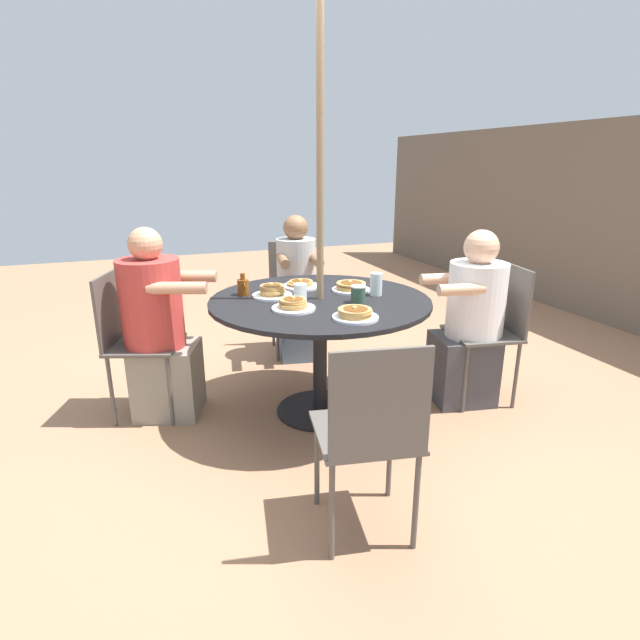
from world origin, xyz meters
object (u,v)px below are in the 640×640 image
(diner_east, at_px, (297,293))
(pancake_plate_a, at_px, (272,292))
(pancake_plate_c, at_px, (355,314))
(pancake_plate_e, at_px, (293,305))
(patio_chair_west, at_px, (371,429))
(pancake_plate_d, at_px, (301,285))
(diner_north, at_px, (470,327))
(patio_chair_east, at_px, (294,289))
(patio_chair_south, at_px, (131,335))
(pancake_plate_b, at_px, (351,287))
(drinking_glass_b, at_px, (376,284))
(syrup_bottle, at_px, (243,287))
(coffee_cup, at_px, (358,294))
(patio_table, at_px, (320,316))
(patio_chair_north, at_px, (494,324))
(drinking_glass_a, at_px, (300,292))
(diner_south, at_px, (159,333))

(diner_east, xyz_separation_m, pancake_plate_a, (0.82, -0.42, 0.24))
(pancake_plate_c, relative_size, pancake_plate_e, 1.00)
(patio_chair_west, relative_size, pancake_plate_d, 3.71)
(diner_north, xyz_separation_m, pancake_plate_d, (-0.48, -0.97, 0.25))
(patio_chair_east, xyz_separation_m, pancake_plate_a, (0.98, -0.44, 0.25))
(diner_north, height_order, patio_chair_south, diner_north)
(patio_chair_south, distance_m, pancake_plate_b, 1.37)
(patio_chair_south, bearing_deg, pancake_plate_b, 97.57)
(diner_north, bearing_deg, diner_east, 45.38)
(patio_chair_west, bearing_deg, patio_chair_east, 90.37)
(drinking_glass_b, bearing_deg, pancake_plate_e, -77.47)
(syrup_bottle, xyz_separation_m, coffee_cup, (0.40, 0.58, -0.00))
(patio_table, distance_m, pancake_plate_d, 0.33)
(pancake_plate_c, bearing_deg, drinking_glass_b, 141.35)
(syrup_bottle, distance_m, drinking_glass_b, 0.80)
(patio_table, xyz_separation_m, patio_chair_north, (0.21, 1.12, -0.12))
(pancake_plate_b, height_order, coffee_cup, coffee_cup)
(diner_east, relative_size, pancake_plate_a, 4.70)
(diner_north, height_order, patio_chair_west, diner_north)
(pancake_plate_e, bearing_deg, pancake_plate_c, 42.99)
(pancake_plate_b, bearing_deg, diner_east, -174.40)
(pancake_plate_c, distance_m, pancake_plate_e, 0.37)
(syrup_bottle, xyz_separation_m, drinking_glass_b, (0.29, 0.75, 0.02))
(pancake_plate_a, bearing_deg, diner_north, 75.34)
(patio_chair_west, distance_m, pancake_plate_e, 0.98)
(drinking_glass_b, bearing_deg, patio_table, -97.21)
(patio_chair_west, bearing_deg, coffee_cup, 78.85)
(patio_chair_north, height_order, drinking_glass_b, patio_chair_north)
(patio_chair_north, relative_size, patio_chair_east, 1.00)
(patio_chair_west, bearing_deg, patio_chair_south, 130.41)
(diner_north, bearing_deg, pancake_plate_c, 116.21)
(pancake_plate_a, distance_m, drinking_glass_b, 0.63)
(patio_chair_north, distance_m, diner_east, 1.51)
(diner_north, bearing_deg, drinking_glass_a, 91.74)
(patio_chair_east, distance_m, diner_east, 0.17)
(patio_chair_south, relative_size, coffee_cup, 9.05)
(diner_south, distance_m, pancake_plate_b, 1.20)
(diner_south, xyz_separation_m, pancake_plate_c, (0.76, 0.95, 0.24))
(patio_chair_east, relative_size, diner_east, 0.79)
(coffee_cup, distance_m, drinking_glass_b, 0.21)
(diner_north, bearing_deg, pancake_plate_d, 74.37)
(diner_north, xyz_separation_m, patio_chair_west, (0.94, -1.16, 0.01))
(patio_table, distance_m, diner_north, 0.98)
(patio_chair_west, bearing_deg, pancake_plate_a, 102.57)
(pancake_plate_d, height_order, drinking_glass_a, drinking_glass_a)
(patio_chair_south, relative_size, patio_chair_west, 1.00)
(pancake_plate_a, height_order, drinking_glass_b, drinking_glass_b)
(pancake_plate_c, distance_m, syrup_bottle, 0.81)
(patio_chair_east, relative_size, drinking_glass_a, 8.76)
(diner_south, bearing_deg, pancake_plate_e, 74.22)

